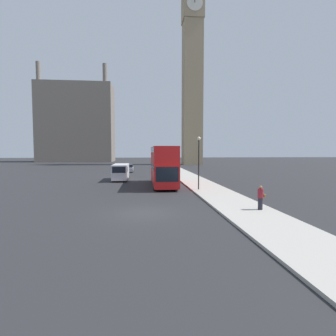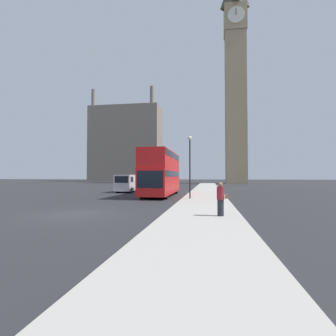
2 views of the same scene
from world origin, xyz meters
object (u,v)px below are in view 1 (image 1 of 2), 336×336
(clock_tower, at_px, (192,58))
(parked_sedan, at_px, (129,168))
(white_van, at_px, (121,172))
(red_double_decker_bus, at_px, (163,164))
(pedestrian, at_px, (261,198))
(street_lamp, at_px, (199,155))

(clock_tower, height_order, parked_sedan, clock_tower)
(clock_tower, xyz_separation_m, white_van, (-18.20, -42.45, -30.98))
(clock_tower, distance_m, red_double_decker_bus, 58.34)
(pedestrian, relative_size, street_lamp, 0.30)
(red_double_decker_bus, distance_m, white_van, 8.41)
(white_van, height_order, parked_sedan, white_van)
(clock_tower, distance_m, parked_sedan, 45.40)
(white_van, distance_m, street_lamp, 14.15)
(clock_tower, bearing_deg, pedestrian, -96.44)
(red_double_decker_bus, xyz_separation_m, street_lamp, (3.36, -4.52, 1.18))
(pedestrian, xyz_separation_m, street_lamp, (-2.20, 9.72, 2.79))
(pedestrian, bearing_deg, street_lamp, 102.74)
(clock_tower, distance_m, street_lamp, 61.00)
(clock_tower, bearing_deg, parked_sedan, -123.29)
(clock_tower, bearing_deg, street_lamp, -99.92)
(clock_tower, relative_size, red_double_decker_bus, 5.76)
(white_van, bearing_deg, street_lamp, -50.25)
(red_double_decker_bus, xyz_separation_m, white_van, (-5.54, 6.18, -1.35))
(street_lamp, bearing_deg, pedestrian, -77.26)
(white_van, xyz_separation_m, parked_sedan, (0.27, 15.15, -0.55))
(pedestrian, bearing_deg, red_double_decker_bus, 111.31)
(red_double_decker_bus, bearing_deg, pedestrian, -68.69)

